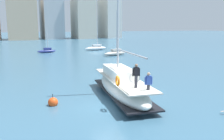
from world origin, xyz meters
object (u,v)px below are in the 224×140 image
object	(u,v)px
main_sailboat	(122,86)
moored_catamaran	(47,51)
moored_sloop_near	(115,52)
moored_sloop_far	(96,48)
mooring_buoy	(53,102)

from	to	relation	value
main_sailboat	moored_catamaran	distance (m)	34.12
main_sailboat	moored_sloop_near	world-z (taller)	main_sailboat
moored_sloop_far	moored_catamaran	distance (m)	10.99
main_sailboat	mooring_buoy	xyz separation A→B (m)	(-5.28, 0.08, -0.69)
moored_catamaran	moored_sloop_far	bearing A→B (deg)	4.75
moored_sloop_far	moored_catamaran	size ratio (longest dim) A/B	1.32
moored_catamaran	moored_sloop_near	bearing A→B (deg)	-41.90
moored_sloop_far	mooring_buoy	bearing A→B (deg)	-113.99
main_sailboat	moored_sloop_near	distance (m)	26.37
main_sailboat	moored_sloop_far	bearing A→B (deg)	73.65
moored_sloop_near	moored_catamaran	xyz separation A→B (m)	(-10.93, 9.81, -0.13)
moored_sloop_near	mooring_buoy	world-z (taller)	moored_sloop_near
moored_sloop_far	moored_catamaran	bearing A→B (deg)	-175.25
mooring_buoy	main_sailboat	bearing A→B (deg)	-0.83
moored_sloop_near	moored_catamaran	bearing A→B (deg)	138.10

